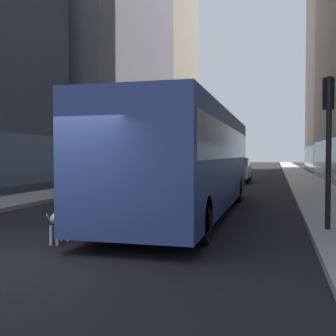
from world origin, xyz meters
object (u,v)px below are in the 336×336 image
object	(u,v)px
transit_bus	(190,156)
box_truck	(216,156)
car_grey_wagon	(211,164)
car_yellow_taxi	(184,173)
car_white_van	(236,170)
traffic_light_near	(328,127)
dalmatian_dog	(61,218)

from	to	relation	value
transit_bus	box_truck	world-z (taller)	same
car_grey_wagon	car_yellow_taxi	xyz separation A→B (m)	(1.60, -19.81, -0.00)
car_grey_wagon	car_white_van	distance (m)	15.37
car_white_van	traffic_light_near	xyz separation A→B (m)	(3.70, -17.26, 1.62)
car_grey_wagon	dalmatian_dog	world-z (taller)	car_grey_wagon
box_truck	dalmatian_dog	distance (m)	27.23
car_grey_wagon	traffic_light_near	distance (m)	33.04
car_grey_wagon	box_truck	distance (m)	7.37
car_yellow_taxi	dalmatian_dog	size ratio (longest dim) A/B	4.75
car_white_van	dalmatian_dog	distance (m)	19.58
box_truck	traffic_light_near	distance (m)	25.70
dalmatian_dog	car_grey_wagon	bearing A→B (deg)	93.78
transit_bus	traffic_light_near	world-z (taller)	traffic_light_near
car_white_van	dalmatian_dog	size ratio (longest dim) A/B	4.08
transit_bus	dalmatian_dog	distance (m)	5.19
car_white_van	car_yellow_taxi	xyz separation A→B (m)	(-2.40, -4.97, 0.00)
car_grey_wagon	dalmatian_dog	xyz separation A→B (m)	(2.27, -34.34, -0.31)
car_grey_wagon	dalmatian_dog	distance (m)	34.41
dalmatian_dog	car_white_van	bearing A→B (deg)	84.93
dalmatian_dog	car_yellow_taxi	bearing A→B (deg)	92.64
transit_bus	traffic_light_near	bearing A→B (deg)	-33.88
transit_bus	car_grey_wagon	xyz separation A→B (m)	(-4.00, 29.61, -0.95)
car_grey_wagon	traffic_light_near	world-z (taller)	traffic_light_near
dalmatian_dog	traffic_light_near	size ratio (longest dim) A/B	0.28
dalmatian_dog	traffic_light_near	distance (m)	6.18
car_grey_wagon	car_white_van	xyz separation A→B (m)	(4.00, -14.84, -0.00)
traffic_light_near	dalmatian_dog	bearing A→B (deg)	-157.55
transit_bus	car_white_van	size ratio (longest dim) A/B	2.93
transit_bus	car_yellow_taxi	distance (m)	10.13
traffic_light_near	car_white_van	bearing A→B (deg)	102.10
car_grey_wagon	transit_bus	bearing A→B (deg)	-82.31
car_yellow_taxi	traffic_light_near	size ratio (longest dim) A/B	1.34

